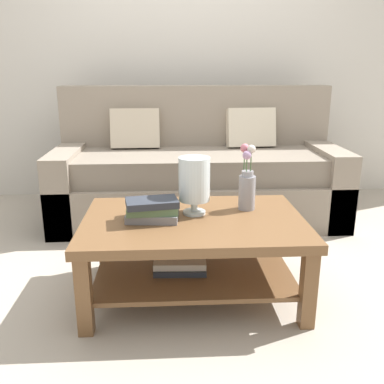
{
  "coord_description": "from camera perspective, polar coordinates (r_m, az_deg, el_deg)",
  "views": [
    {
      "loc": [
        -0.13,
        -2.49,
        1.22
      ],
      "look_at": [
        -0.01,
        -0.25,
        0.55
      ],
      "focal_mm": 39.54,
      "sensor_mm": 36.0,
      "label": 1
    }
  ],
  "objects": [
    {
      "name": "glass_hurricane_vase",
      "position": [
        2.25,
        0.2,
        1.52
      ],
      "size": [
        0.17,
        0.17,
        0.31
      ],
      "color": "silver",
      "rests_on": "coffee_table"
    },
    {
      "name": "couch",
      "position": [
        3.49,
        0.78,
        2.48
      ],
      "size": [
        2.27,
        0.9,
        1.06
      ],
      "color": "gray",
      "rests_on": "ground"
    },
    {
      "name": "coffee_table",
      "position": [
        2.28,
        0.12,
        -6.48
      ],
      "size": [
        1.16,
        0.78,
        0.45
      ],
      "color": "brown",
      "rests_on": "ground"
    },
    {
      "name": "back_wall",
      "position": [
        4.15,
        -1.44,
        18.45
      ],
      "size": [
        6.4,
        0.12,
        2.7
      ],
      "primitive_type": "cube",
      "color": "beige",
      "rests_on": "ground"
    },
    {
      "name": "flower_pitcher",
      "position": [
        2.36,
        7.43,
        0.94
      ],
      "size": [
        0.09,
        0.11,
        0.36
      ],
      "color": "gray",
      "rests_on": "coffee_table"
    },
    {
      "name": "book_stack_main",
      "position": [
        2.2,
        -5.38,
        -2.35
      ],
      "size": [
        0.28,
        0.22,
        0.12
      ],
      "color": "slate",
      "rests_on": "coffee_table"
    },
    {
      "name": "ground_plane",
      "position": [
        2.78,
        -0.13,
        -9.39
      ],
      "size": [
        10.0,
        10.0,
        0.0
      ],
      "primitive_type": "plane",
      "color": "#ADA393"
    }
  ]
}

